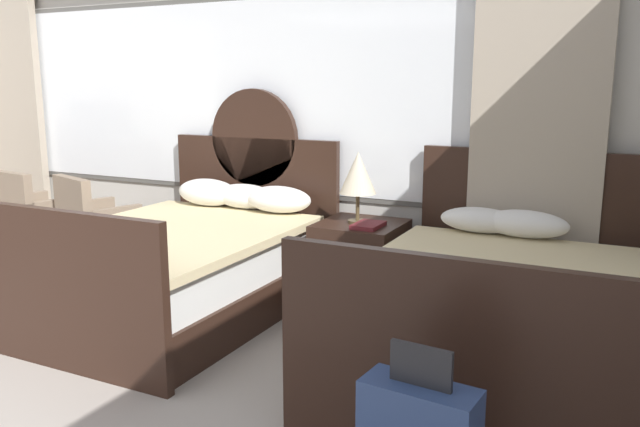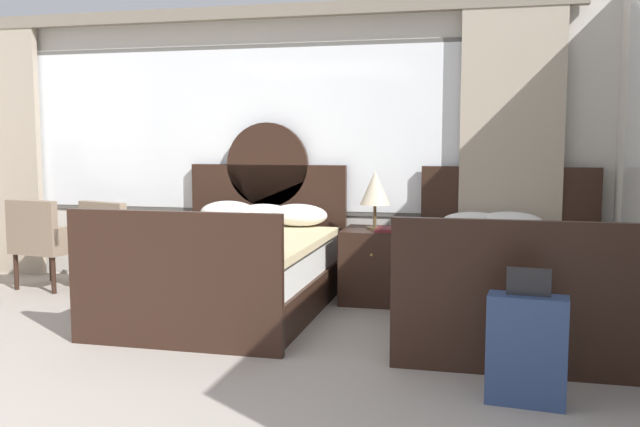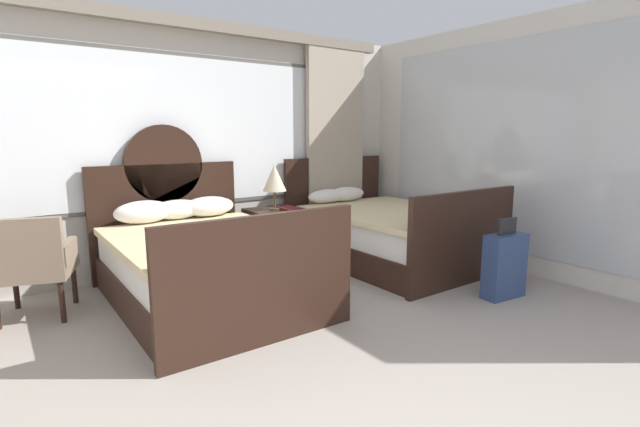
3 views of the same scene
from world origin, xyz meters
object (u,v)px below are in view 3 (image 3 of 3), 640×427
at_px(bed_near_mirror, 386,232).
at_px(armchair_by_window_left, 32,261).
at_px(nightstand_between_beds, 276,237).
at_px(book_on_nightstand, 289,209).
at_px(table_lamp_on_nightstand, 274,178).
at_px(bed_near_window, 204,261).
at_px(suitcase_on_floor, 504,265).

xyz_separation_m(bed_near_mirror, armchair_by_window_left, (-3.53, 0.42, 0.13)).
height_order(nightstand_between_beds, book_on_nightstand, book_on_nightstand).
bearing_deg(nightstand_between_beds, bed_near_mirror, -29.69).
xyz_separation_m(nightstand_between_beds, table_lamp_on_nightstand, (-0.02, -0.01, 0.68)).
xyz_separation_m(nightstand_between_beds, armchair_by_window_left, (-2.41, -0.22, 0.16)).
height_order(bed_near_mirror, nightstand_between_beds, bed_near_mirror).
distance_m(bed_near_mirror, nightstand_between_beds, 1.29).
relative_size(bed_near_window, table_lamp_on_nightstand, 4.19).
bearing_deg(bed_near_window, bed_near_mirror, -0.48).
distance_m(bed_near_window, table_lamp_on_nightstand, 1.41).
height_order(bed_near_window, book_on_nightstand, bed_near_window).
relative_size(book_on_nightstand, suitcase_on_floor, 0.35).
xyz_separation_m(bed_near_window, bed_near_mirror, (2.24, -0.02, -0.01)).
relative_size(bed_near_mirror, book_on_nightstand, 8.28).
distance_m(nightstand_between_beds, armchair_by_window_left, 2.42).
height_order(nightstand_between_beds, table_lamp_on_nightstand, table_lamp_on_nightstand).
distance_m(bed_near_window, nightstand_between_beds, 1.28).
xyz_separation_m(bed_near_window, armchair_by_window_left, (-1.28, 0.40, 0.12)).
bearing_deg(bed_near_mirror, book_on_nightstand, 152.79).
bearing_deg(armchair_by_window_left, bed_near_window, -17.36).
xyz_separation_m(bed_near_mirror, table_lamp_on_nightstand, (-1.14, 0.63, 0.64)).
bearing_deg(suitcase_on_floor, table_lamp_on_nightstand, 118.36).
height_order(bed_near_window, nightstand_between_beds, bed_near_window).
xyz_separation_m(bed_near_window, table_lamp_on_nightstand, (1.10, 0.61, 0.63)).
relative_size(table_lamp_on_nightstand, book_on_nightstand, 1.98).
height_order(nightstand_between_beds, suitcase_on_floor, suitcase_on_floor).
relative_size(nightstand_between_beds, book_on_nightstand, 2.48).
bearing_deg(nightstand_between_beds, armchair_by_window_left, -174.82).
bearing_deg(armchair_by_window_left, book_on_nightstand, 2.30).
bearing_deg(bed_near_mirror, suitcase_on_floor, -89.07).
bearing_deg(suitcase_on_floor, nightstand_between_beds, 117.80).
height_order(table_lamp_on_nightstand, book_on_nightstand, table_lamp_on_nightstand).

